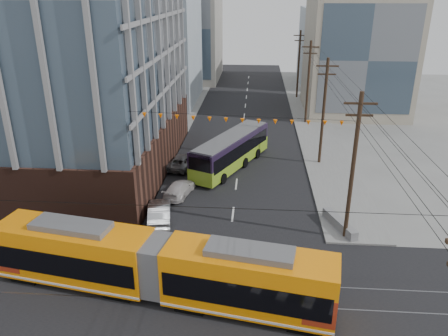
# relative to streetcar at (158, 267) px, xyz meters

# --- Properties ---
(office_building) EXTENTS (30.00, 25.00, 28.60)m
(office_building) POSITION_rel_streetcar_xyz_m (-18.12, 19.44, 12.31)
(office_building) COLOR #381E16
(office_building) RESTS_ON ground
(bg_bldg_nw_near) EXTENTS (18.00, 16.00, 18.00)m
(bg_bldg_nw_near) POSITION_rel_streetcar_xyz_m (-13.12, 48.44, 7.01)
(bg_bldg_nw_near) COLOR #8C99A5
(bg_bldg_nw_near) RESTS_ON ground
(bg_bldg_ne_near) EXTENTS (14.00, 14.00, 16.00)m
(bg_bldg_ne_near) POSITION_rel_streetcar_xyz_m (19.88, 44.44, 6.01)
(bg_bldg_ne_near) COLOR gray
(bg_bldg_ne_near) RESTS_ON ground
(bg_bldg_nw_far) EXTENTS (16.00, 18.00, 20.00)m
(bg_bldg_nw_far) POSITION_rel_streetcar_xyz_m (-10.12, 68.44, 8.01)
(bg_bldg_nw_far) COLOR gray
(bg_bldg_nw_far) RESTS_ON ground
(bg_bldg_ne_far) EXTENTS (16.00, 16.00, 14.00)m
(bg_bldg_ne_far) POSITION_rel_streetcar_xyz_m (21.88, 64.44, 5.01)
(bg_bldg_ne_far) COLOR #8C99A5
(bg_bldg_ne_far) RESTS_ON ground
(utility_pole_far) EXTENTS (0.30, 0.30, 11.00)m
(utility_pole_far) POSITION_rel_streetcar_xyz_m (12.38, 52.44, 3.51)
(utility_pole_far) COLOR black
(utility_pole_far) RESTS_ON ground
(streetcar) EXTENTS (20.87, 6.59, 3.99)m
(streetcar) POSITION_rel_streetcar_xyz_m (0.00, 0.00, 0.00)
(streetcar) COLOR orange
(streetcar) RESTS_ON ground
(city_bus) EXTENTS (7.59, 12.41, 3.52)m
(city_bus) POSITION_rel_streetcar_xyz_m (3.13, 20.80, -0.23)
(city_bus) COLOR black
(city_bus) RESTS_ON ground
(parked_car_silver) EXTENTS (2.55, 5.06, 1.59)m
(parked_car_silver) POSITION_rel_streetcar_xyz_m (-1.84, 8.81, -1.20)
(parked_car_silver) COLOR #ADB0B5
(parked_car_silver) RESTS_ON ground
(parked_car_white) EXTENTS (2.68, 4.71, 1.29)m
(parked_car_white) POSITION_rel_streetcar_xyz_m (-1.10, 13.66, -1.35)
(parked_car_white) COLOR silver
(parked_car_white) RESTS_ON ground
(parked_car_grey) EXTENTS (2.89, 5.09, 1.34)m
(parked_car_grey) POSITION_rel_streetcar_xyz_m (-1.90, 20.09, -1.32)
(parked_car_grey) COLOR #5E5F61
(parked_car_grey) RESTS_ON ground
(jersey_barrier) EXTENTS (2.40, 4.29, 0.85)m
(jersey_barrier) POSITION_rel_streetcar_xyz_m (12.18, 8.67, -1.57)
(jersey_barrier) COLOR gray
(jersey_barrier) RESTS_ON ground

